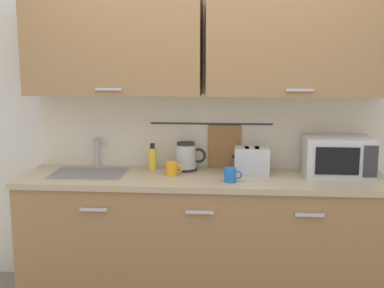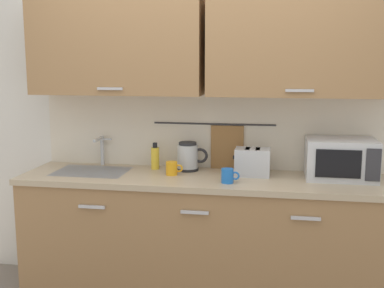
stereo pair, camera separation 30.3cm
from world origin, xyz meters
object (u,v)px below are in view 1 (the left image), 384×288
(electric_kettle, at_px, (186,157))
(dish_soap_bottle, at_px, (153,158))
(mug_near_sink, at_px, (172,169))
(toaster, at_px, (252,161))
(microwave, at_px, (337,156))
(mug_by_kettle, at_px, (231,175))

(electric_kettle, distance_m, dish_soap_bottle, 0.25)
(dish_soap_bottle, bearing_deg, mug_near_sink, -45.61)
(electric_kettle, height_order, toaster, electric_kettle)
(dish_soap_bottle, distance_m, toaster, 0.72)
(toaster, bearing_deg, microwave, 1.51)
(toaster, distance_m, mug_by_kettle, 0.29)
(dish_soap_bottle, relative_size, toaster, 0.77)
(microwave, xyz_separation_m, electric_kettle, (-1.06, 0.07, -0.03))
(microwave, relative_size, mug_near_sink, 3.83)
(mug_by_kettle, bearing_deg, electric_kettle, 134.87)
(toaster, bearing_deg, electric_kettle, 170.05)
(microwave, bearing_deg, mug_by_kettle, -160.83)
(electric_kettle, relative_size, dish_soap_bottle, 1.16)
(toaster, height_order, mug_by_kettle, toaster)
(microwave, distance_m, dish_soap_bottle, 1.31)
(microwave, relative_size, electric_kettle, 2.03)
(dish_soap_bottle, bearing_deg, electric_kettle, 0.18)
(toaster, bearing_deg, mug_by_kettle, -121.29)
(microwave, height_order, mug_near_sink, microwave)
(dish_soap_bottle, height_order, mug_near_sink, dish_soap_bottle)
(mug_near_sink, bearing_deg, electric_kettle, 62.94)
(toaster, bearing_deg, dish_soap_bottle, 173.52)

